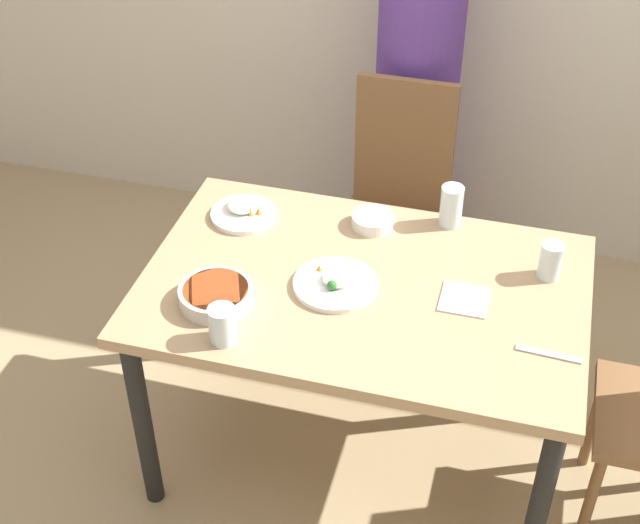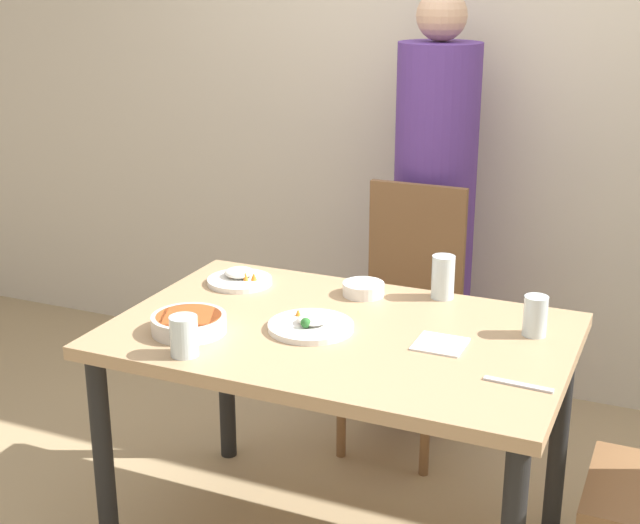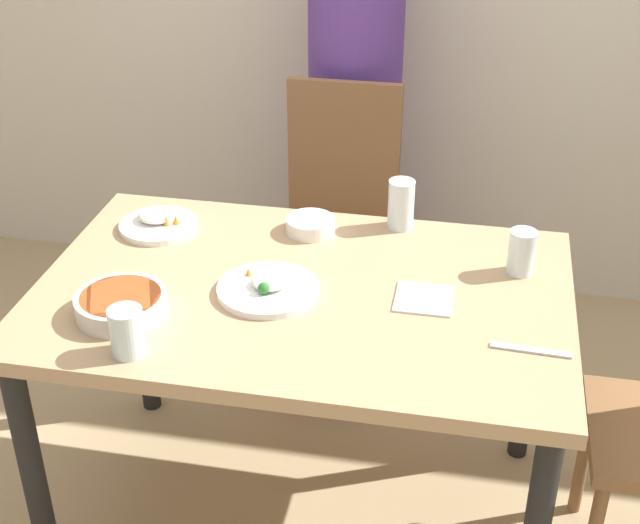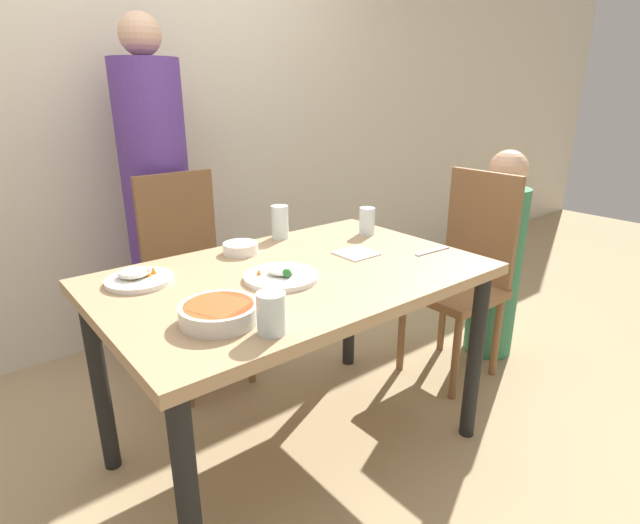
# 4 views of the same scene
# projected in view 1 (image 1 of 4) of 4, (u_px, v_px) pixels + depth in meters

# --- Properties ---
(ground_plane) EXTENTS (10.00, 10.00, 0.00)m
(ground_plane) POSITION_uv_depth(u_px,v_px,m) (357.00, 450.00, 3.16)
(ground_plane) COLOR tan
(dining_table) EXTENTS (1.34, 0.86, 0.76)m
(dining_table) POSITION_uv_depth(u_px,v_px,m) (363.00, 307.00, 2.75)
(dining_table) COLOR tan
(dining_table) RESTS_ON ground_plane
(chair_adult_spot) EXTENTS (0.40, 0.40, 1.01)m
(chair_adult_spot) POSITION_uv_depth(u_px,v_px,m) (396.00, 204.00, 3.43)
(chair_adult_spot) COLOR brown
(chair_adult_spot) RESTS_ON ground_plane
(person_adult) EXTENTS (0.33, 0.33, 1.71)m
(person_adult) POSITION_uv_depth(u_px,v_px,m) (416.00, 104.00, 3.52)
(person_adult) COLOR #5B3893
(person_adult) RESTS_ON ground_plane
(bowl_curry) EXTENTS (0.22, 0.22, 0.05)m
(bowl_curry) POSITION_uv_depth(u_px,v_px,m) (216.00, 295.00, 2.61)
(bowl_curry) COLOR silver
(bowl_curry) RESTS_ON dining_table
(plate_rice_adult) EXTENTS (0.26, 0.26, 0.05)m
(plate_rice_adult) POSITION_uv_depth(u_px,v_px,m) (335.00, 283.00, 2.67)
(plate_rice_adult) COLOR white
(plate_rice_adult) RESTS_ON dining_table
(plate_rice_child) EXTENTS (0.22, 0.22, 0.05)m
(plate_rice_child) POSITION_uv_depth(u_px,v_px,m) (243.00, 212.00, 2.96)
(plate_rice_child) COLOR white
(plate_rice_child) RESTS_ON dining_table
(bowl_rice_small) EXTENTS (0.14, 0.14, 0.04)m
(bowl_rice_small) POSITION_uv_depth(u_px,v_px,m) (372.00, 220.00, 2.91)
(bowl_rice_small) COLOR white
(bowl_rice_small) RESTS_ON dining_table
(glass_water_tall) EXTENTS (0.08, 0.08, 0.11)m
(glass_water_tall) POSITION_uv_depth(u_px,v_px,m) (222.00, 325.00, 2.46)
(glass_water_tall) COLOR silver
(glass_water_tall) RESTS_ON dining_table
(glass_water_short) EXTENTS (0.07, 0.07, 0.14)m
(glass_water_short) POSITION_uv_depth(u_px,v_px,m) (451.00, 206.00, 2.89)
(glass_water_short) COLOR silver
(glass_water_short) RESTS_ON dining_table
(glass_water_center) EXTENTS (0.07, 0.07, 0.12)m
(glass_water_center) POSITION_uv_depth(u_px,v_px,m) (551.00, 261.00, 2.68)
(glass_water_center) COLOR silver
(glass_water_center) RESTS_ON dining_table
(napkin_folded) EXTENTS (0.14, 0.14, 0.01)m
(napkin_folded) POSITION_uv_depth(u_px,v_px,m) (464.00, 299.00, 2.63)
(napkin_folded) COLOR white
(napkin_folded) RESTS_ON dining_table
(fork_steel) EXTENTS (0.18, 0.03, 0.01)m
(fork_steel) POSITION_uv_depth(u_px,v_px,m) (549.00, 354.00, 2.45)
(fork_steel) COLOR silver
(fork_steel) RESTS_ON dining_table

